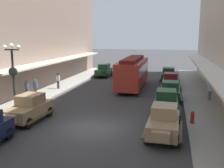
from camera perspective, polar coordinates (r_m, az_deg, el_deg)
name	(u,v)px	position (r m, az deg, el deg)	size (l,w,h in m)	color
ground_plane	(91,128)	(17.20, -4.49, -9.45)	(200.00, 200.00, 0.00)	#38383A
sidewalk_right	(215,136)	(16.68, 21.41, -10.53)	(3.00, 60.00, 0.15)	#99968E
parked_car_0	(171,81)	(29.82, 12.58, 0.70)	(2.17, 4.27, 1.84)	#591919
parked_car_1	(166,102)	(20.11, 11.62, -3.89)	(2.15, 4.26, 1.84)	#193D23
parked_car_2	(168,74)	(34.68, 12.13, 2.05)	(2.14, 4.26, 1.84)	#193D23
parked_car_3	(170,91)	(24.32, 12.49, -1.45)	(2.20, 4.28, 1.84)	#193D23
parked_car_4	(29,108)	(19.13, -17.53, -4.90)	(2.29, 4.31, 1.84)	#997F5B
parked_car_5	(164,121)	(15.78, 11.16, -7.84)	(2.27, 4.31, 1.84)	#997F5B
parked_car_6	(104,70)	(38.08, -1.80, 3.00)	(2.16, 4.27, 1.84)	#193D23
streetcar	(133,71)	(29.76, 4.52, 2.77)	(2.53, 9.60, 3.46)	#A52D23
lamp_post_with_clock	(13,75)	(20.56, -20.59, 1.78)	(1.42, 0.44, 5.16)	black
fire_hydrant	(192,117)	(18.22, 17.02, -6.88)	(0.24, 0.24, 0.82)	#B21E19
pedestrian_2	(58,81)	(29.24, -11.61, 0.69)	(0.36, 0.28, 1.67)	#2D2D33
pedestrian_3	(27,88)	(25.84, -18.01, -0.92)	(0.36, 0.24, 1.64)	#2D2D33
pedestrian_4	(36,88)	(25.96, -16.24, -0.78)	(0.36, 0.24, 1.64)	#4C4238
pedestrian_5	(210,91)	(24.99, 20.44, -1.44)	(0.36, 0.24, 1.64)	slate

